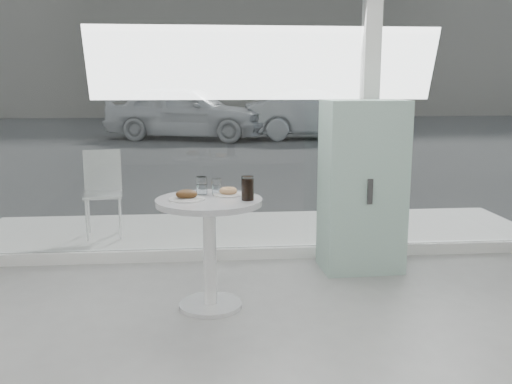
{
  "coord_description": "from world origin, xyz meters",
  "views": [
    {
      "loc": [
        -0.52,
        -1.87,
        1.54
      ],
      "look_at": [
        -0.2,
        1.7,
        0.85
      ],
      "focal_mm": 40.0,
      "sensor_mm": 36.0,
      "label": 1
    }
  ],
  "objects": [
    {
      "name": "main_table",
      "position": [
        -0.5,
        1.9,
        0.55
      ],
      "size": [
        0.72,
        0.72,
        0.77
      ],
      "color": "white",
      "rests_on": "ground"
    },
    {
      "name": "patio_chair",
      "position": [
        -1.53,
        3.75,
        0.53
      ],
      "size": [
        0.41,
        0.41,
        0.84
      ],
      "rotation": [
        0.0,
        0.0,
        0.13
      ],
      "color": "white",
      "rests_on": "patio_deck"
    },
    {
      "name": "far_building",
      "position": [
        0.0,
        25.0,
        4.0
      ],
      "size": [
        40.0,
        2.0,
        8.0
      ],
      "primitive_type": "cube",
      "color": "gray",
      "rests_on": "ground"
    },
    {
      "name": "storefront",
      "position": [
        0.07,
        3.0,
        1.71
      ],
      "size": [
        5.0,
        0.14,
        3.0
      ],
      "color": "white",
      "rests_on": "ground"
    },
    {
      "name": "water_tumbler_b",
      "position": [
        -0.44,
        2.07,
        0.82
      ],
      "size": [
        0.07,
        0.07,
        0.11
      ],
      "color": "white",
      "rests_on": "main_table"
    },
    {
      "name": "cola_glass",
      "position": [
        -0.24,
        1.83,
        0.85
      ],
      "size": [
        0.08,
        0.08,
        0.16
      ],
      "color": "white",
      "rests_on": "main_table"
    },
    {
      "name": "plate_donut",
      "position": [
        -0.37,
        2.01,
        0.79
      ],
      "size": [
        0.21,
        0.21,
        0.05
      ],
      "color": "white",
      "rests_on": "main_table"
    },
    {
      "name": "patio_deck",
      "position": [
        0.0,
        3.8,
        0.03
      ],
      "size": [
        5.6,
        1.6,
        0.05
      ],
      "primitive_type": "cube",
      "color": "white",
      "rests_on": "ground"
    },
    {
      "name": "street",
      "position": [
        0.0,
        16.0,
        -0.0
      ],
      "size": [
        40.0,
        24.0,
        0.0
      ],
      "primitive_type": "cube",
      "color": "#383838",
      "rests_on": "ground"
    },
    {
      "name": "car_silver",
      "position": [
        2.64,
        13.73,
        0.67
      ],
      "size": [
        4.1,
        1.48,
        1.34
      ],
      "primitive_type": "imported",
      "rotation": [
        0.0,
        0.0,
        1.56
      ],
      "color": "#989B9F",
      "rests_on": "street"
    },
    {
      "name": "plate_fritter",
      "position": [
        -0.64,
        1.87,
        0.8
      ],
      "size": [
        0.24,
        0.24,
        0.07
      ],
      "color": "white",
      "rests_on": "main_table"
    },
    {
      "name": "mint_cabinet",
      "position": [
        0.76,
        2.63,
        0.7
      ],
      "size": [
        0.67,
        0.47,
        1.4
      ],
      "rotation": [
        0.0,
        0.0,
        0.05
      ],
      "color": "#94BDAB",
      "rests_on": "ground"
    },
    {
      "name": "car_white",
      "position": [
        -0.99,
        13.97,
        0.75
      ],
      "size": [
        4.74,
        3.07,
        1.5
      ],
      "primitive_type": "imported",
      "rotation": [
        0.0,
        0.0,
        1.25
      ],
      "color": "silver",
      "rests_on": "street"
    },
    {
      "name": "water_tumbler_a",
      "position": [
        -0.55,
        2.06,
        0.83
      ],
      "size": [
        0.08,
        0.08,
        0.13
      ],
      "color": "white",
      "rests_on": "main_table"
    }
  ]
}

